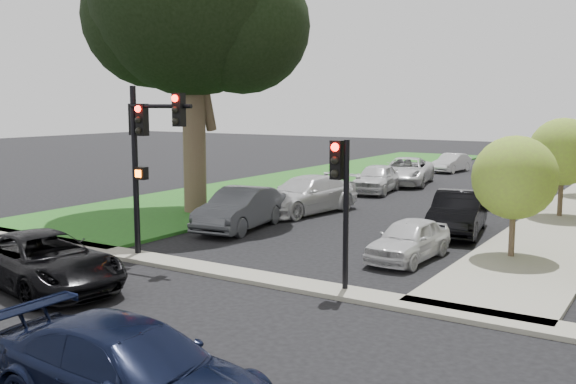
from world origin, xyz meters
The scene contains 17 objects.
ground centered at (0.00, 0.00, 0.00)m, with size 140.00×140.00×0.00m, color black.
grass_strip centered at (-9.00, 24.00, 0.06)m, with size 8.00×44.00×0.12m, color #244B1E.
sidewalk_cross centered at (0.00, 2.00, 0.06)m, with size 60.00×1.00×0.12m, color gray.
small_tree_a centered at (6.20, 8.03, 2.54)m, with size 2.55×2.55×3.82m.
small_tree_b centered at (6.20, 16.41, 2.79)m, with size 2.79×2.79×4.19m.
traffic_signal_main centered at (-3.38, 2.23, 3.65)m, with size 2.59×0.67×5.30m.
traffic_signal_secondary centered at (3.34, 2.19, 2.71)m, with size 0.49×0.40×3.88m.
car_cross_near centered at (-3.33, -1.60, 0.73)m, with size 2.41×5.22×1.45m, color black.
car_cross_far centered at (3.72, -5.38, 0.73)m, with size 2.05×5.03×1.46m, color black.
car_parked_0 centered at (3.55, 6.31, 0.64)m, with size 1.51×3.76×1.28m, color silver.
car_parked_1 centered at (3.58, 11.05, 0.78)m, with size 1.66×4.75×1.57m, color black.
car_parked_2 centered at (3.56, 19.50, 0.80)m, with size 2.65×5.75×1.60m, color #3F4247.
car_parked_5 centered at (-3.69, 7.46, 0.79)m, with size 1.68×4.81×1.59m, color #3F4247.
car_parked_6 centered at (-3.48, 11.97, 0.80)m, with size 2.25×5.52×1.60m, color silver.
car_parked_7 centered at (-3.56, 19.59, 0.77)m, with size 1.82×4.54×1.55m, color silver.
car_parked_8 centered at (-3.54, 23.76, 0.79)m, with size 2.63×5.70×1.58m, color silver.
car_parked_9 centered at (-3.46, 31.99, 0.64)m, with size 1.36×3.91×1.29m, color silver.
Camera 1 is at (10.65, -11.91, 4.77)m, focal length 40.00 mm.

